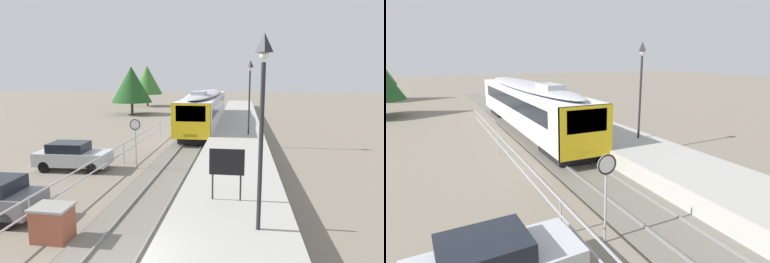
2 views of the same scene
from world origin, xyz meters
The scene contains 7 objects.
ground_plane centered at (-3.00, 22.00, 0.00)m, with size 160.00×160.00×0.00m, color slate.
track_rails centered at (0.00, 22.00, 0.03)m, with size 3.20×60.00×0.14m.
commuter_train centered at (0.00, 26.05, 2.15)m, with size 2.82×19.22×3.74m.
station_platform centered at (3.25, 22.00, 0.45)m, with size 3.90×60.00×0.90m, color #A8A59E.
platform_lamp_mid_platform centered at (4.06, 17.95, 4.62)m, with size 0.34×0.34×5.35m.
speed_limit_sign centered at (-2.25, 11.06, 2.12)m, with size 0.61×0.10×2.81m.
carpark_fence centered at (-3.30, 12.00, 0.91)m, with size 0.06×36.06×1.25m.
Camera 2 is at (-6.64, 3.92, 5.49)m, focal length 29.04 mm.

